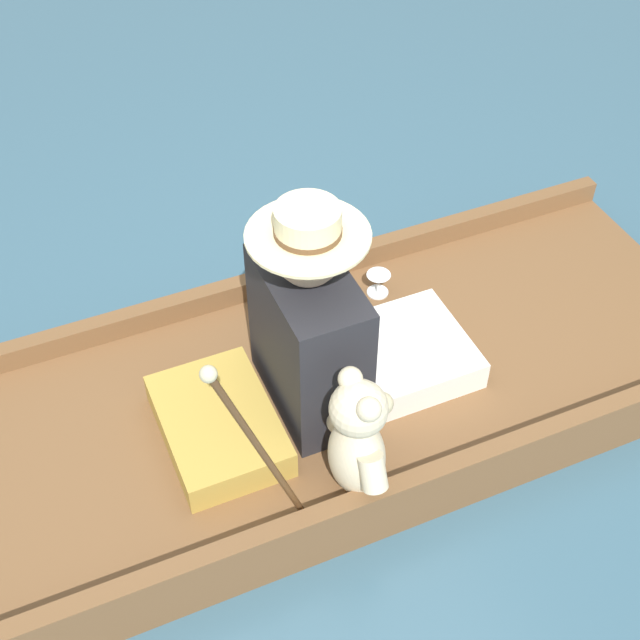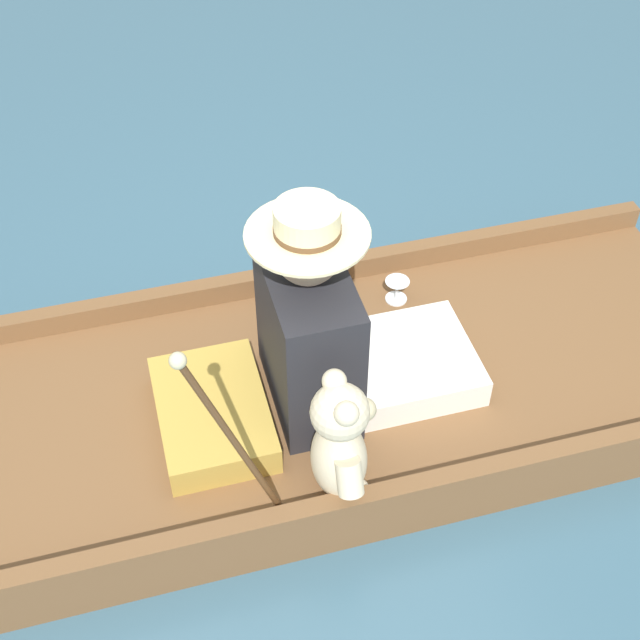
{
  "view_description": "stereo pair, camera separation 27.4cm",
  "coord_description": "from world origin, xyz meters",
  "px_view_note": "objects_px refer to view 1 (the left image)",
  "views": [
    {
      "loc": [
        1.81,
        -0.76,
        2.43
      ],
      "look_at": [
        0.03,
        0.01,
        0.49
      ],
      "focal_mm": 50.0,
      "sensor_mm": 36.0,
      "label": 1
    },
    {
      "loc": [
        1.9,
        -0.5,
        2.43
      ],
      "look_at": [
        0.03,
        0.01,
        0.49
      ],
      "focal_mm": 50.0,
      "sensor_mm": 36.0,
      "label": 2
    }
  ],
  "objects_px": {
    "seated_person": "(331,332)",
    "teddy_bear": "(358,440)",
    "walking_cane": "(251,437)",
    "wine_glass": "(378,280)"
  },
  "relations": [
    {
      "from": "wine_glass",
      "to": "teddy_bear",
      "type": "bearing_deg",
      "value": -30.42
    },
    {
      "from": "teddy_bear",
      "to": "walking_cane",
      "type": "xyz_separation_m",
      "value": [
        0.03,
        -0.33,
        0.23
      ]
    },
    {
      "from": "seated_person",
      "to": "teddy_bear",
      "type": "xyz_separation_m",
      "value": [
        0.38,
        -0.08,
        -0.06
      ]
    },
    {
      "from": "seated_person",
      "to": "wine_glass",
      "type": "height_order",
      "value": "seated_person"
    },
    {
      "from": "teddy_bear",
      "to": "wine_glass",
      "type": "height_order",
      "value": "teddy_bear"
    },
    {
      "from": "wine_glass",
      "to": "seated_person",
      "type": "bearing_deg",
      "value": -44.43
    },
    {
      "from": "teddy_bear",
      "to": "walking_cane",
      "type": "height_order",
      "value": "walking_cane"
    },
    {
      "from": "wine_glass",
      "to": "walking_cane",
      "type": "bearing_deg",
      "value": -44.71
    },
    {
      "from": "teddy_bear",
      "to": "wine_glass",
      "type": "xyz_separation_m",
      "value": [
        -0.74,
        0.44,
        -0.15
      ]
    },
    {
      "from": "teddy_bear",
      "to": "seated_person",
      "type": "bearing_deg",
      "value": 168.16
    }
  ]
}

